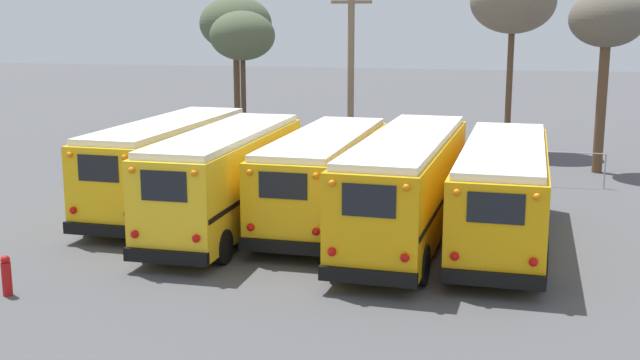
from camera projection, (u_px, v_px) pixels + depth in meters
ground_plane at (321, 228)px, 26.12m from camera, size 160.00×160.00×0.00m
school_bus_0 at (169, 163)px, 28.04m from camera, size 2.82×9.58×3.18m
school_bus_1 at (227, 177)px, 25.45m from camera, size 2.57×9.58×3.24m
school_bus_2 at (325, 175)px, 26.32m from camera, size 2.84×9.61×3.01m
school_bus_3 at (407, 184)px, 24.33m from camera, size 3.04×11.00×3.25m
school_bus_4 at (503, 190)px, 23.94m from camera, size 2.89×10.36×3.06m
utility_pole at (351, 72)px, 35.53m from camera, size 1.80×0.29×8.37m
bare_tree_0 at (242, 36)px, 42.56m from camera, size 3.48×3.48×7.04m
bare_tree_1 at (236, 24)px, 45.03m from camera, size 4.06×4.06×7.87m
bare_tree_2 at (607, 23)px, 34.07m from camera, size 3.21×3.21×7.85m
bare_tree_3 at (513, 2)px, 39.15m from camera, size 4.17×4.17×9.03m
fence_line at (364, 155)px, 33.97m from camera, size 19.50×0.06×1.42m
fire_hydrant at (7, 275)px, 19.71m from camera, size 0.24×0.24×1.03m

